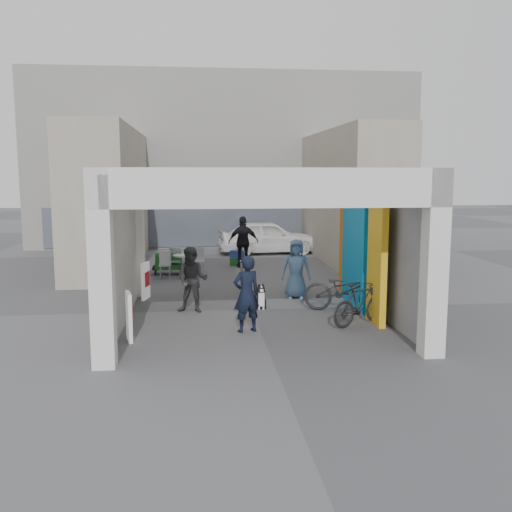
{
  "coord_description": "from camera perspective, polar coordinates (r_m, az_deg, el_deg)",
  "views": [
    {
      "loc": [
        -1.36,
        -13.95,
        3.4
      ],
      "look_at": [
        0.22,
        1.0,
        1.22
      ],
      "focal_mm": 40.0,
      "sensor_mm": 36.0,
      "label": 1
    }
  ],
  "objects": [
    {
      "name": "bollard_right",
      "position": [
        17.04,
        4.55,
        -1.64
      ],
      "size": [
        0.09,
        0.09,
        0.95
      ],
      "primitive_type": "cylinder",
      "color": "gray",
      "rests_on": "ground"
    },
    {
      "name": "man_crates",
      "position": [
        20.72,
        -1.27,
        1.42
      ],
      "size": [
        1.11,
        0.49,
        1.87
      ],
      "primitive_type": "imported",
      "rotation": [
        0.0,
        0.0,
        3.17
      ],
      "color": "black",
      "rests_on": "ground"
    },
    {
      "name": "ground",
      "position": [
        14.42,
        -0.46,
        -5.37
      ],
      "size": [
        90.0,
        90.0,
        0.0
      ],
      "primitive_type": "plane",
      "color": "#58585D",
      "rests_on": "ground"
    },
    {
      "name": "plaza_bldg_left",
      "position": [
        21.7,
        -14.43,
        5.62
      ],
      "size": [
        2.0,
        9.0,
        5.0
      ],
      "primitive_type": "cube",
      "color": "#A39D87",
      "rests_on": "ground"
    },
    {
      "name": "arcade_canopy",
      "position": [
        13.31,
        2.19,
        3.52
      ],
      "size": [
        6.4,
        6.45,
        6.4
      ],
      "color": "silver",
      "rests_on": "ground"
    },
    {
      "name": "crate_stack",
      "position": [
        21.24,
        -1.92,
        -0.19
      ],
      "size": [
        0.55,
        0.5,
        0.56
      ],
      "rotation": [
        0.0,
        0.0,
        -0.42
      ],
      "color": "#1B5A19",
      "rests_on": "ground"
    },
    {
      "name": "man_elderly",
      "position": [
        15.62,
        4.03,
        -1.28
      ],
      "size": [
        0.87,
        0.65,
        1.63
      ],
      "primitive_type": "imported",
      "rotation": [
        0.0,
        0.0,
        -0.17
      ],
      "color": "#5578A5",
      "rests_on": "ground"
    },
    {
      "name": "man_back_turned",
      "position": [
        14.08,
        -6.39,
        -2.38
      ],
      "size": [
        0.91,
        0.79,
        1.62
      ],
      "primitive_type": "imported",
      "rotation": [
        0.0,
        0.0,
        -0.24
      ],
      "color": "#3A3A3D",
      "rests_on": "ground"
    },
    {
      "name": "man_with_dog",
      "position": [
        12.27,
        -0.95,
        -3.82
      ],
      "size": [
        0.7,
        0.58,
        1.66
      ],
      "primitive_type": "imported",
      "rotation": [
        0.0,
        0.0,
        3.48
      ],
      "color": "black",
      "rests_on": "ground"
    },
    {
      "name": "bicycle_rear",
      "position": [
        13.08,
        10.39,
        -4.74
      ],
      "size": [
        1.64,
        1.18,
        0.97
      ],
      "primitive_type": "imported",
      "rotation": [
        0.0,
        0.0,
        2.07
      ],
      "color": "black",
      "rests_on": "ground"
    },
    {
      "name": "plaza_bldg_right",
      "position": [
        22.25,
        9.28,
        5.83
      ],
      "size": [
        2.0,
        9.0,
        5.0
      ],
      "primitive_type": "cube",
      "color": "#A39D87",
      "rests_on": "ground"
    },
    {
      "name": "border_collie",
      "position": [
        14.47,
        0.48,
        -4.27
      ],
      "size": [
        0.24,
        0.48,
        0.66
      ],
      "rotation": [
        0.0,
        0.0,
        0.06
      ],
      "color": "black",
      "rests_on": "ground"
    },
    {
      "name": "bollard_center",
      "position": [
        16.47,
        -1.43,
        -2.06
      ],
      "size": [
        0.09,
        0.09,
        0.9
      ],
      "primitive_type": "cylinder",
      "color": "gray",
      "rests_on": "ground"
    },
    {
      "name": "cafe_set",
      "position": [
        19.23,
        -7.57,
        -1.04
      ],
      "size": [
        1.48,
        1.2,
        0.9
      ],
      "rotation": [
        0.0,
        0.0,
        -0.42
      ],
      "color": "#A5A5AA",
      "rests_on": "ground"
    },
    {
      "name": "advert_board_near",
      "position": [
        11.99,
        -12.56,
        -5.9
      ],
      "size": [
        0.2,
        0.55,
        1.0
      ],
      "rotation": [
        0.0,
        0.0,
        0.21
      ],
      "color": "silver",
      "rests_on": "ground"
    },
    {
      "name": "produce_stand",
      "position": [
        19.63,
        -8.73,
        -0.98
      ],
      "size": [
        1.07,
        0.58,
        0.71
      ],
      "rotation": [
        0.0,
        0.0,
        -0.32
      ],
      "color": "black",
      "rests_on": "ground"
    },
    {
      "name": "advert_board_far",
      "position": [
        15.82,
        -10.97,
        -2.43
      ],
      "size": [
        0.2,
        0.55,
        1.0
      ],
      "rotation": [
        0.0,
        0.0,
        -0.22
      ],
      "color": "silver",
      "rests_on": "ground"
    },
    {
      "name": "bollard_left",
      "position": [
        16.53,
        -6.66,
        -2.03
      ],
      "size": [
        0.09,
        0.09,
        0.93
      ],
      "primitive_type": "cylinder",
      "color": "gray",
      "rests_on": "ground"
    },
    {
      "name": "white_van",
      "position": [
        24.3,
        1.16,
        1.91
      ],
      "size": [
        4.32,
        2.03,
        1.43
      ],
      "primitive_type": "imported",
      "rotation": [
        0.0,
        0.0,
        1.65
      ],
      "color": "white",
      "rests_on": "ground"
    },
    {
      "name": "bicycle_front",
      "position": [
        14.3,
        8.93,
        -3.38
      ],
      "size": [
        2.18,
        1.35,
        1.08
      ],
      "primitive_type": "imported",
      "rotation": [
        0.0,
        0.0,
        1.24
      ],
      "color": "black",
      "rests_on": "ground"
    },
    {
      "name": "far_building",
      "position": [
        27.98,
        -3.3,
        9.45
      ],
      "size": [
        18.0,
        4.08,
        8.0
      ],
      "color": "white",
      "rests_on": "ground"
    }
  ]
}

